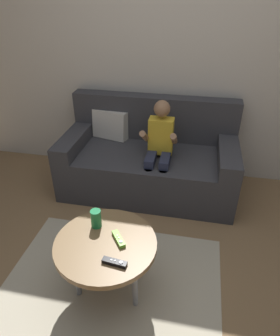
{
  "coord_description": "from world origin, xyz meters",
  "views": [
    {
      "loc": [
        0.25,
        -1.11,
        1.77
      ],
      "look_at": [
        -0.12,
        0.76,
        0.59
      ],
      "focal_mm": 32.16,
      "sensor_mm": 36.0,
      "label": 1
    }
  ],
  "objects": [
    {
      "name": "ground_plane",
      "position": [
        0.0,
        0.0,
        0.0
      ],
      "size": [
        8.78,
        8.78,
        0.0
      ],
      "primitive_type": "plane",
      "color": "olive"
    },
    {
      "name": "wall_back",
      "position": [
        0.0,
        1.79,
        1.25
      ],
      "size": [
        4.39,
        0.05,
        2.5
      ],
      "primitive_type": "cube",
      "color": "beige",
      "rests_on": "ground"
    },
    {
      "name": "couch",
      "position": [
        -0.17,
        1.4,
        0.3
      ],
      "size": [
        1.62,
        0.8,
        0.85
      ],
      "color": "#38383D",
      "rests_on": "ground"
    },
    {
      "name": "person_seated_on_couch",
      "position": [
        -0.04,
        1.22,
        0.54
      ],
      "size": [
        0.3,
        0.37,
        0.94
      ],
      "color": "#282D47",
      "rests_on": "ground"
    },
    {
      "name": "coffee_table",
      "position": [
        -0.2,
        0.12,
        0.41
      ],
      "size": [
        0.62,
        0.62,
        0.46
      ],
      "color": "brown",
      "rests_on": "ground"
    },
    {
      "name": "area_rug",
      "position": [
        -0.2,
        0.11,
        0.0
      ],
      "size": [
        1.47,
        1.22,
        0.01
      ],
      "primitive_type": "cube",
      "color": "#BCB299",
      "rests_on": "ground"
    },
    {
      "name": "game_remote_black_near_edge",
      "position": [
        -0.11,
        -0.03,
        0.47
      ],
      "size": [
        0.14,
        0.05,
        0.03
      ],
      "color": "black",
      "rests_on": "coffee_table"
    },
    {
      "name": "game_remote_lime_center",
      "position": [
        -0.13,
        0.14,
        0.47
      ],
      "size": [
        0.11,
        0.13,
        0.03
      ],
      "color": "#72C638",
      "rests_on": "coffee_table"
    },
    {
      "name": "soda_can",
      "position": [
        -0.3,
        0.24,
        0.52
      ],
      "size": [
        0.07,
        0.07,
        0.12
      ],
      "primitive_type": "cylinder",
      "color": "#1E7F47",
      "rests_on": "coffee_table"
    }
  ]
}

